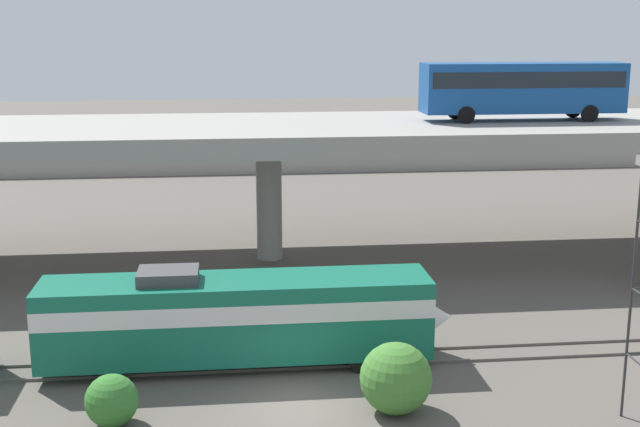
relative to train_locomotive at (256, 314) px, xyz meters
name	(u,v)px	position (x,y,z in m)	size (l,w,h in m)	color
ground_plane	(298,405)	(1.35, -4.00, -2.19)	(260.00, 260.00, 0.00)	#565149
rail_strip_near	(291,368)	(1.35, -0.73, -2.13)	(110.00, 0.12, 0.12)	#59544C
rail_strip_far	(288,355)	(1.35, 0.73, -2.13)	(110.00, 0.12, 0.12)	#59544C
train_locomotive	(256,314)	(0.00, 0.00, 0.00)	(16.83, 3.04, 4.18)	#14664C
highway_overpass	(268,136)	(1.35, 16.00, 5.18)	(96.00, 12.63, 8.09)	gray
transit_bus_on_overpass	(523,86)	(16.49, 15.98, 7.96)	(12.00, 2.68, 3.40)	#14478C
pier_parking_lot	(252,156)	(1.35, 51.00, -1.43)	(74.72, 12.24, 1.52)	gray
parked_car_0	(217,138)	(-2.17, 53.80, 0.10)	(4.37, 1.97, 1.50)	#515459
parked_car_1	(90,145)	(-14.27, 49.91, 0.10)	(4.63, 1.97, 1.50)	black
parked_car_2	(288,144)	(4.84, 48.48, 0.10)	(4.50, 1.95, 1.50)	silver
parked_car_3	(487,135)	(26.20, 53.04, 0.10)	(4.43, 1.99, 1.50)	#0C4C26
harbor_water	(247,134)	(1.35, 74.00, -2.19)	(140.00, 36.00, 0.01)	navy
shrub_left	(112,401)	(-5.21, -4.87, -1.26)	(1.86, 1.86, 1.86)	#32732C
shrub_right	(396,378)	(4.82, -4.93, -0.89)	(2.61, 2.61, 2.61)	#417B2F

